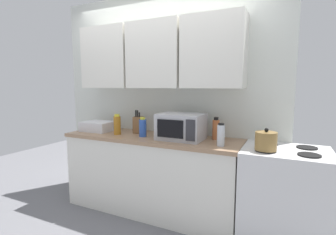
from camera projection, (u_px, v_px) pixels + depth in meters
wall_back_with_cabinets at (160, 78)px, 3.02m from camera, size 2.94×0.38×2.60m
counter_run at (151, 173)px, 2.95m from camera, size 2.07×0.63×0.90m
stove_range at (284, 197)px, 2.32m from camera, size 0.76×0.64×0.91m
kettle at (266, 141)px, 2.20m from camera, size 0.19×0.19×0.20m
microwave at (181, 126)px, 2.70m from camera, size 0.48×0.37×0.28m
dish_rack at (98, 126)px, 3.21m from camera, size 0.38×0.30×0.12m
knife_block at (138, 125)px, 3.07m from camera, size 0.12×0.14×0.28m
bottle_amber_vinegar at (117, 125)px, 2.97m from camera, size 0.08×0.08×0.24m
bottle_clear_tall at (221, 135)px, 2.39m from camera, size 0.07×0.07×0.22m
bottle_spice_jar at (216, 129)px, 2.70m from camera, size 0.08×0.08×0.24m
bottle_blue_cleaner at (143, 128)px, 2.85m from camera, size 0.08×0.08×0.22m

